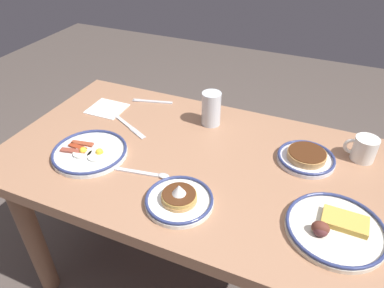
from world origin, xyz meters
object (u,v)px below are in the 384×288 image
Objects in this scene: tea_spoon at (149,174)px; plate_center_pancakes at (179,199)px; plate_far_side at (335,228)px; coffee_mug at (364,148)px; fork_near at (152,101)px; butter_knife at (129,126)px; plate_near_main at (306,157)px; paper_napkin at (107,109)px; drinking_glass at (211,110)px; plate_far_companion at (90,152)px.

plate_center_pancakes is at bearing 151.55° from tea_spoon.
plate_far_side is 2.47× the size of coffee_mug.
butter_knife is (-0.01, 0.22, -0.00)m from fork_near.
paper_napkin is at bearing -1.97° from plate_near_main.
plate_near_main is 0.41m from drinking_glass.
fork_near is 0.91× the size of butter_knife.
butter_knife is (-0.17, 0.09, 0.00)m from paper_napkin.
paper_napkin is 0.83× the size of fork_near.
butter_knife is at bearing 152.65° from paper_napkin.
tea_spoon is at bearing 30.05° from coffee_mug.
coffee_mug is 0.75× the size of paper_napkin.
plate_far_companion is at bearing 87.46° from fork_near.
plate_far_companion is 0.97× the size of plate_far_side.
drinking_glass is (0.07, -0.46, 0.04)m from plate_center_pancakes.
butter_knife is (0.29, 0.16, -0.06)m from drinking_glass.
plate_far_side is (-0.44, -0.07, -0.00)m from plate_center_pancakes.
plate_near_main is 1.79× the size of coffee_mug.
coffee_mug is at bearing -137.66° from plate_center_pancakes.
tea_spoon is (-0.22, 0.23, 0.00)m from butter_knife.
paper_napkin is at bearing 3.48° from coffee_mug.
plate_near_main reaches higher than tea_spoon.
paper_napkin is 0.76× the size of tea_spoon.
plate_far_companion is 0.50m from drinking_glass.
fork_near is (0.82, -0.46, -0.01)m from plate_far_side.
drinking_glass is at bearing -171.17° from paper_napkin.
plate_far_companion is 1.48× the size of fork_near.
paper_napkin is at bearing -39.25° from tea_spoon.
plate_far_side is at bearing 179.04° from tea_spoon.
plate_far_companion is 0.22m from butter_knife.
plate_far_side is 1.41× the size of tea_spoon.
drinking_glass is at bearing -37.21° from plate_far_side.
plate_center_pancakes is at bearing 143.50° from paper_napkin.
drinking_glass reaches higher than plate_far_side.
coffee_mug reaches higher than fork_near.
paper_napkin is at bearing -36.50° from plate_center_pancakes.
drinking_glass is at bearing -80.96° from plate_center_pancakes.
plate_center_pancakes reaches higher than paper_napkin.
coffee_mug is 0.88m from fork_near.
plate_far_side is at bearing 112.70° from plate_near_main.
plate_center_pancakes is 0.45m from plate_far_side.
plate_near_main is 0.20m from coffee_mug.
plate_near_main is 0.73× the size of plate_far_side.
butter_knife is (0.87, 0.15, -0.04)m from coffee_mug.
coffee_mug is at bearing -149.95° from tea_spoon.
drinking_glass is 0.39m from tea_spoon.
drinking_glass is 0.70× the size of butter_knife.
plate_center_pancakes is 1.16× the size of fork_near.
plate_center_pancakes is 0.48m from butter_knife.
butter_knife is (0.81, -0.24, -0.01)m from plate_far_side.
coffee_mug is at bearing 175.38° from fork_near.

